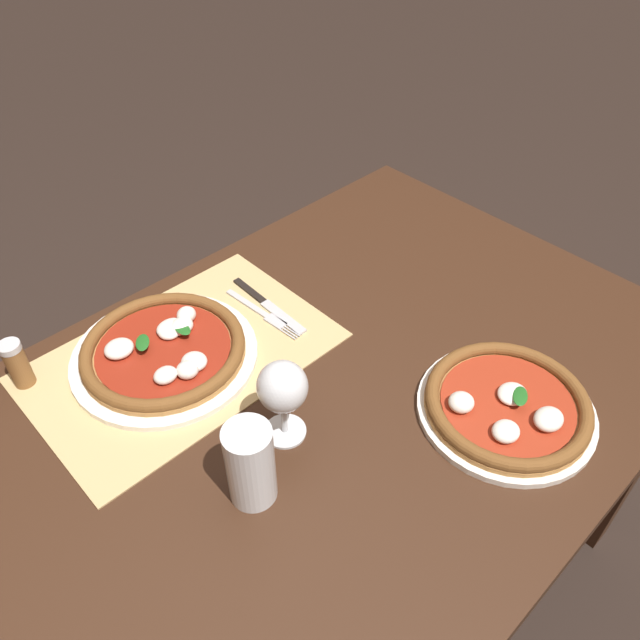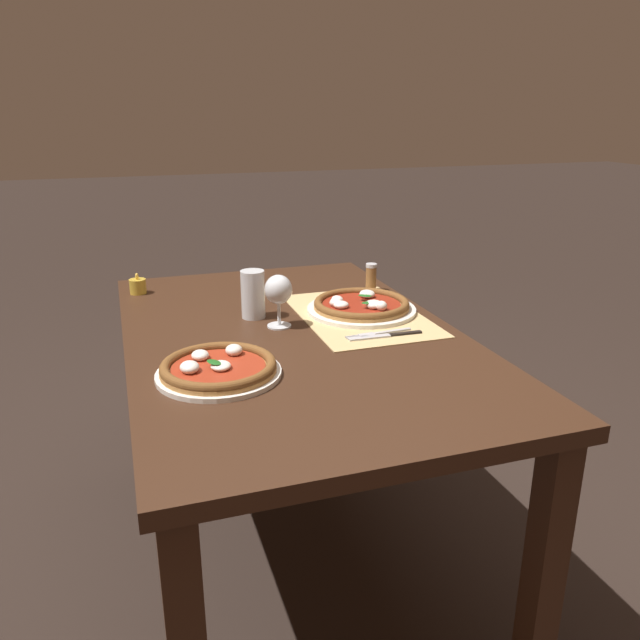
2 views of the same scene
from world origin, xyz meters
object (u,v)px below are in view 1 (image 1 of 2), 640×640
at_px(pizza_near, 164,350).
at_px(knife, 268,305).
at_px(pizza_far, 507,405).
at_px(pepper_shaker, 17,364).
at_px(fork, 263,313).
at_px(wine_glass, 283,390).
at_px(pint_glass, 251,465).

distance_m(pizza_near, knife, 0.23).
height_order(pizza_far, knife, pizza_far).
xyz_separation_m(pizza_near, pepper_shaker, (0.21, -0.12, 0.03)).
height_order(pizza_near, pizza_far, pizza_near).
height_order(pizza_near, knife, pizza_near).
bearing_deg(fork, pizza_far, 106.34).
bearing_deg(fork, wine_glass, 57.40).
distance_m(fork, pepper_shaker, 0.45).
bearing_deg(pepper_shaker, pizza_near, 150.47).
relative_size(pizza_far, pepper_shaker, 3.07).
relative_size(wine_glass, pepper_shaker, 1.60).
relative_size(pizza_near, fork, 1.69).
bearing_deg(pizza_near, pepper_shaker, -29.53).
xyz_separation_m(pizza_far, wine_glass, (0.29, -0.23, 0.09)).
height_order(wine_glass, fork, wine_glass).
bearing_deg(pint_glass, pepper_shaker, -71.21).
xyz_separation_m(pizza_near, wine_glass, (-0.05, 0.28, 0.08)).
relative_size(pizza_near, wine_glass, 2.18).
bearing_deg(knife, wine_glass, 54.88).
distance_m(pizza_near, pizza_far, 0.61).
xyz_separation_m(pizza_far, fork, (0.14, -0.47, -0.01)).
xyz_separation_m(wine_glass, fork, (-0.16, -0.24, -0.10)).
height_order(pizza_far, pint_glass, pint_glass).
bearing_deg(pepper_shaker, knife, 162.38).
distance_m(fork, knife, 0.03).
bearing_deg(wine_glass, pizza_far, 142.50).
xyz_separation_m(pint_glass, pepper_shaker, (0.15, -0.45, -0.02)).
bearing_deg(pizza_near, pizza_far, 124.34).
height_order(pint_glass, pepper_shaker, pint_glass).
height_order(wine_glass, pint_glass, wine_glass).
bearing_deg(wine_glass, knife, -125.12).
relative_size(pizza_near, pint_glass, 2.33).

